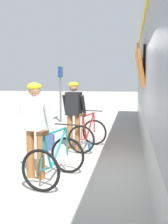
% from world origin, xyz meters
% --- Properties ---
extents(ground_plane, '(80.00, 80.00, 0.00)m').
position_xyz_m(ground_plane, '(0.00, 0.00, 0.00)').
color(ground_plane, '#A09E99').
extents(cyclist_near_in_dark, '(0.66, 0.40, 1.76)m').
position_xyz_m(cyclist_near_in_dark, '(-0.49, 1.80, 1.05)').
color(cyclist_near_in_dark, '#935B2D').
rests_on(cyclist_near_in_dark, ground).
extents(cyclist_far_in_white, '(0.65, 0.40, 1.76)m').
position_xyz_m(cyclist_far_in_white, '(-0.74, -0.48, 1.05)').
color(cyclist_far_in_white, '#935B2D').
rests_on(cyclist_far_in_white, ground).
extents(bicycle_near_red, '(0.90, 1.19, 0.99)m').
position_xyz_m(bicycle_near_red, '(-0.12, 1.87, 0.40)').
color(bicycle_near_red, black).
rests_on(bicycle_near_red, ground).
extents(bicycle_far_teal, '(0.92, 1.20, 0.99)m').
position_xyz_m(bicycle_far_teal, '(-0.33, -0.61, 0.40)').
color(bicycle_far_teal, black).
rests_on(bicycle_far_teal, ground).
extents(backpack_on_platform, '(0.30, 0.21, 0.40)m').
position_xyz_m(backpack_on_platform, '(-1.12, 1.61, 0.20)').
color(backpack_on_platform, navy).
rests_on(backpack_on_platform, ground).
extents(water_bottle_near_the_bikes, '(0.07, 0.07, 0.22)m').
position_xyz_m(water_bottle_near_the_bikes, '(-0.05, 1.59, 0.11)').
color(water_bottle_near_the_bikes, '#338CCC').
rests_on(water_bottle_near_the_bikes, ground).
extents(platform_sign_post, '(0.08, 0.70, 2.40)m').
position_xyz_m(platform_sign_post, '(-2.02, 6.44, 1.62)').
color(platform_sign_post, '#595B60').
rests_on(platform_sign_post, ground).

